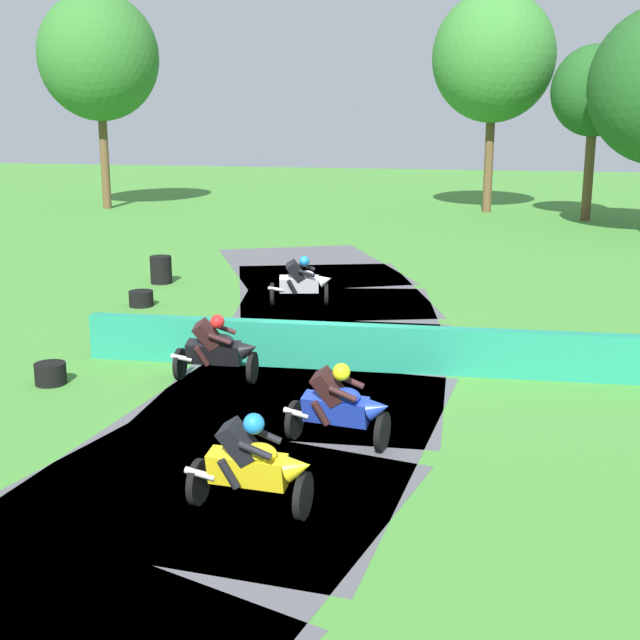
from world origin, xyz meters
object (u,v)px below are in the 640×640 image
(motorcycle_trailing_black, at_px, (218,350))
(tire_stack_mid_b, at_px, (50,374))
(motorcycle_fourth_white, at_px, (302,282))
(tire_stack_extra_b, at_px, (161,270))
(motorcycle_lead_yellow, at_px, (253,465))
(tire_stack_extra_a, at_px, (141,299))
(tire_stack_far, at_px, (118,332))
(motorcycle_chase_blue, at_px, (340,406))

(motorcycle_trailing_black, relative_size, tire_stack_mid_b, 2.94)
(motorcycle_fourth_white, height_order, tire_stack_extra_b, motorcycle_fourth_white)
(motorcycle_lead_yellow, height_order, tire_stack_extra_a, motorcycle_lead_yellow)
(motorcycle_trailing_black, distance_m, tire_stack_mid_b, 3.11)
(motorcycle_fourth_white, distance_m, tire_stack_mid_b, 7.91)
(tire_stack_far, distance_m, tire_stack_extra_b, 6.45)
(motorcycle_chase_blue, xyz_separation_m, motorcycle_fourth_white, (-2.88, 9.11, -0.01))
(motorcycle_chase_blue, distance_m, tire_stack_extra_b, 13.49)
(motorcycle_fourth_white, relative_size, tire_stack_extra_b, 2.15)
(motorcycle_trailing_black, distance_m, tire_stack_extra_a, 6.97)
(motorcycle_lead_yellow, xyz_separation_m, tire_stack_extra_a, (-6.32, 10.54, -0.45))
(motorcycle_lead_yellow, height_order, motorcycle_fourth_white, motorcycle_lead_yellow)
(tire_stack_extra_a, bearing_deg, motorcycle_trailing_black, -53.85)
(motorcycle_trailing_black, height_order, tire_stack_far, motorcycle_trailing_black)
(motorcycle_trailing_black, height_order, motorcycle_fourth_white, motorcycle_trailing_black)
(motorcycle_chase_blue, bearing_deg, motorcycle_trailing_black, 138.04)
(tire_stack_mid_b, height_order, tire_stack_far, same)
(motorcycle_chase_blue, xyz_separation_m, tire_stack_extra_b, (-7.64, 11.11, -0.24))
(motorcycle_lead_yellow, relative_size, tire_stack_extra_a, 2.72)
(tire_stack_mid_b, xyz_separation_m, tire_stack_extra_a, (-1.12, 6.39, 0.00))
(motorcycle_fourth_white, distance_m, tire_stack_extra_a, 4.18)
(tire_stack_mid_b, distance_m, tire_stack_extra_b, 9.52)
(motorcycle_trailing_black, bearing_deg, tire_stack_extra_b, 119.32)
(tire_stack_mid_b, bearing_deg, motorcycle_lead_yellow, -38.59)
(motorcycle_fourth_white, bearing_deg, motorcycle_trailing_black, -89.52)
(tire_stack_extra_a, relative_size, tire_stack_extra_b, 0.78)
(motorcycle_lead_yellow, relative_size, tire_stack_far, 2.97)
(motorcycle_chase_blue, bearing_deg, tire_stack_extra_a, 130.35)
(tire_stack_extra_a, bearing_deg, tire_stack_extra_b, 103.54)
(motorcycle_chase_blue, distance_m, motorcycle_trailing_black, 3.80)
(motorcycle_chase_blue, xyz_separation_m, motorcycle_trailing_black, (-2.83, 2.54, -0.01))
(motorcycle_chase_blue, bearing_deg, motorcycle_lead_yellow, -104.34)
(tire_stack_mid_b, xyz_separation_m, tire_stack_far, (-0.17, 3.11, 0.00))
(tire_stack_mid_b, relative_size, tire_stack_extra_b, 0.72)
(motorcycle_lead_yellow, distance_m, tire_stack_extra_a, 12.30)
(motorcycle_lead_yellow, xyz_separation_m, tire_stack_far, (-5.37, 7.26, -0.45))
(motorcycle_trailing_black, xyz_separation_m, motorcycle_fourth_white, (-0.05, 6.56, -0.00))
(tire_stack_far, relative_size, tire_stack_extra_b, 0.71)
(tire_stack_far, bearing_deg, motorcycle_chase_blue, -39.22)
(tire_stack_far, relative_size, tire_stack_extra_a, 0.92)
(motorcycle_fourth_white, relative_size, tire_stack_mid_b, 3.01)
(tire_stack_mid_b, bearing_deg, tire_stack_far, 93.09)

